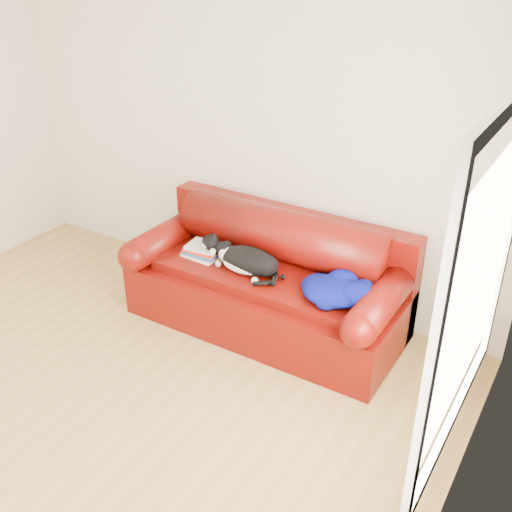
{
  "coord_description": "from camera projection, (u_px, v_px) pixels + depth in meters",
  "views": [
    {
      "loc": [
        2.55,
        -1.89,
        2.7
      ],
      "look_at": [
        0.55,
        1.35,
        0.67
      ],
      "focal_mm": 42.0,
      "sensor_mm": 36.0,
      "label": 1
    }
  ],
  "objects": [
    {
      "name": "ground",
      "position": [
        74.0,
        410.0,
        3.87
      ],
      "size": [
        4.5,
        4.5,
        0.0
      ],
      "primitive_type": "plane",
      "color": "olive",
      "rests_on": "ground"
    },
    {
      "name": "room_shell",
      "position": [
        47.0,
        168.0,
        3.05
      ],
      "size": [
        4.52,
        4.02,
        2.61
      ],
      "color": "beige",
      "rests_on": "ground"
    },
    {
      "name": "sofa_base",
      "position": [
        266.0,
        298.0,
        4.63
      ],
      "size": [
        2.1,
        0.9,
        0.5
      ],
      "color": "#420802",
      "rests_on": "ground"
    },
    {
      "name": "sofa_back",
      "position": [
        282.0,
        251.0,
        4.67
      ],
      "size": [
        2.1,
        1.01,
        0.88
      ],
      "color": "#420802",
      "rests_on": "ground"
    },
    {
      "name": "book_stack",
      "position": [
        204.0,
        250.0,
        4.66
      ],
      "size": [
        0.29,
        0.23,
        0.1
      ],
      "rotation": [
        0.0,
        0.0,
        0.02
      ],
      "color": "white",
      "rests_on": "sofa_base"
    },
    {
      "name": "cat",
      "position": [
        247.0,
        261.0,
        4.42
      ],
      "size": [
        0.66,
        0.29,
        0.24
      ],
      "rotation": [
        0.0,
        0.0,
        -0.07
      ],
      "color": "black",
      "rests_on": "sofa_base"
    },
    {
      "name": "blanket",
      "position": [
        337.0,
        290.0,
        4.1
      ],
      "size": [
        0.63,
        0.52,
        0.17
      ],
      "rotation": [
        0.0,
        0.0,
        0.36
      ],
      "color": "#020948",
      "rests_on": "sofa_base"
    }
  ]
}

